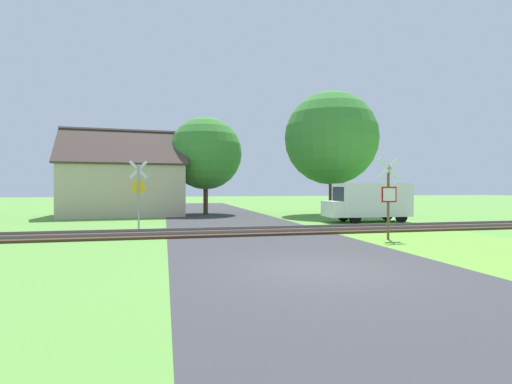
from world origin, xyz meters
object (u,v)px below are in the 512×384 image
crossing_sign_far (138,189)px  house (124,187)px  stop_sign_near (389,194)px  mail_truck (369,201)px  tree_center (206,153)px  tree_right (331,138)px

crossing_sign_far → house: bearing=87.7°
stop_sign_near → mail_truck: (3.17, 7.28, -0.52)m
crossing_sign_far → tree_center: size_ratio=0.45×
crossing_sign_far → tree_center: 11.83m
stop_sign_near → house: bearing=-49.5°
tree_center → tree_right: 9.43m
house → mail_truck: size_ratio=1.83×
crossing_sign_far → tree_right: 15.66m
crossing_sign_far → tree_center: tree_center is taller
tree_right → mail_truck: 7.55m
stop_sign_near → mail_truck: stop_sign_near is taller
stop_sign_near → tree_right: tree_right is taller
tree_right → stop_sign_near: bearing=-104.6°
house → tree_center: bearing=-5.3°
crossing_sign_far → tree_center: bearing=57.2°
stop_sign_near → tree_center: bearing=-65.8°
tree_right → mail_truck: bearing=-92.9°
crossing_sign_far → house: house is taller
house → tree_right: (14.81, -3.08, 3.60)m
tree_center → tree_right: size_ratio=0.81×
stop_sign_near → house: (-11.32, 16.50, 0.27)m
crossing_sign_far → house: 10.94m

